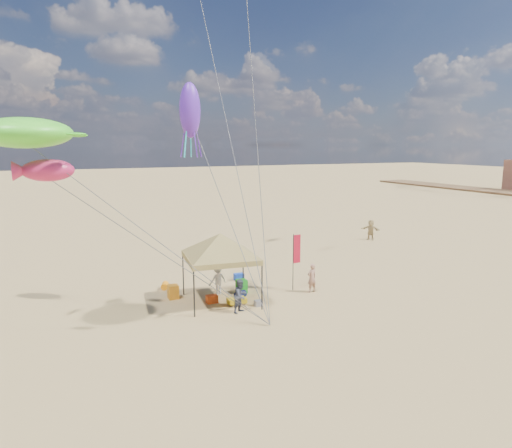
{
  "coord_description": "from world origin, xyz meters",
  "views": [
    {
      "loc": [
        -8.79,
        -16.0,
        7.63
      ],
      "look_at": [
        0.0,
        3.0,
        4.0
      ],
      "focal_mm": 32.02,
      "sensor_mm": 36.0,
      "label": 1
    }
  ],
  "objects_px": {
    "person_near_b": "(241,296)",
    "chair_yellow": "(173,292)",
    "canopy_tent": "(220,236)",
    "chair_green": "(241,286)",
    "cooler_red": "(212,299)",
    "person_far_c": "(371,230)",
    "feather_flag": "(296,253)",
    "person_near_c": "(218,279)",
    "cooler_blue": "(239,277)",
    "person_near_a": "(312,278)",
    "beach_cart": "(237,301)"
  },
  "relations": [
    {
      "from": "cooler_blue",
      "to": "person_near_b",
      "type": "height_order",
      "value": "person_near_b"
    },
    {
      "from": "cooler_red",
      "to": "person_far_c",
      "type": "xyz_separation_m",
      "value": [
        16.77,
        8.86,
        0.64
      ]
    },
    {
      "from": "beach_cart",
      "to": "person_near_a",
      "type": "height_order",
      "value": "person_near_a"
    },
    {
      "from": "person_near_b",
      "to": "person_far_c",
      "type": "height_order",
      "value": "person_far_c"
    },
    {
      "from": "canopy_tent",
      "to": "chair_yellow",
      "type": "relative_size",
      "value": 9.15
    },
    {
      "from": "cooler_blue",
      "to": "chair_green",
      "type": "bearing_deg",
      "value": -109.24
    },
    {
      "from": "canopy_tent",
      "to": "cooler_red",
      "type": "height_order",
      "value": "canopy_tent"
    },
    {
      "from": "chair_green",
      "to": "person_far_c",
      "type": "relative_size",
      "value": 0.42
    },
    {
      "from": "person_far_c",
      "to": "chair_green",
      "type": "bearing_deg",
      "value": -97.23
    },
    {
      "from": "cooler_red",
      "to": "person_near_a",
      "type": "distance_m",
      "value": 5.37
    },
    {
      "from": "canopy_tent",
      "to": "person_near_c",
      "type": "distance_m",
      "value": 2.79
    },
    {
      "from": "person_near_a",
      "to": "person_near_c",
      "type": "xyz_separation_m",
      "value": [
        -4.59,
        1.75,
        0.03
      ]
    },
    {
      "from": "chair_yellow",
      "to": "beach_cart",
      "type": "bearing_deg",
      "value": -39.99
    },
    {
      "from": "canopy_tent",
      "to": "chair_green",
      "type": "xyz_separation_m",
      "value": [
        1.47,
        0.88,
        -2.96
      ]
    },
    {
      "from": "person_far_c",
      "to": "person_near_a",
      "type": "bearing_deg",
      "value": -86.03
    },
    {
      "from": "chair_green",
      "to": "person_near_a",
      "type": "bearing_deg",
      "value": -23.31
    },
    {
      "from": "canopy_tent",
      "to": "feather_flag",
      "type": "distance_m",
      "value": 4.48
    },
    {
      "from": "canopy_tent",
      "to": "person_near_a",
      "type": "distance_m",
      "value": 5.51
    },
    {
      "from": "chair_yellow",
      "to": "person_near_c",
      "type": "xyz_separation_m",
      "value": [
        2.27,
        -0.3,
        0.44
      ]
    },
    {
      "from": "person_near_c",
      "to": "feather_flag",
      "type": "bearing_deg",
      "value": 152.77
    },
    {
      "from": "cooler_blue",
      "to": "person_far_c",
      "type": "distance_m",
      "value": 15.29
    },
    {
      "from": "beach_cart",
      "to": "person_near_b",
      "type": "xyz_separation_m",
      "value": [
        -0.22,
        -1.03,
        0.59
      ]
    },
    {
      "from": "chair_green",
      "to": "chair_yellow",
      "type": "bearing_deg",
      "value": 170.35
    },
    {
      "from": "canopy_tent",
      "to": "cooler_red",
      "type": "relative_size",
      "value": 11.86
    },
    {
      "from": "person_near_b",
      "to": "person_near_a",
      "type": "bearing_deg",
      "value": -16.04
    },
    {
      "from": "feather_flag",
      "to": "person_near_b",
      "type": "relative_size",
      "value": 1.94
    },
    {
      "from": "canopy_tent",
      "to": "chair_green",
      "type": "height_order",
      "value": "canopy_tent"
    },
    {
      "from": "chair_green",
      "to": "person_near_c",
      "type": "height_order",
      "value": "person_near_c"
    },
    {
      "from": "canopy_tent",
      "to": "person_near_b",
      "type": "relative_size",
      "value": 4.08
    },
    {
      "from": "person_near_b",
      "to": "chair_yellow",
      "type": "bearing_deg",
      "value": 96.33
    },
    {
      "from": "cooler_blue",
      "to": "person_near_c",
      "type": "bearing_deg",
      "value": -136.34
    },
    {
      "from": "cooler_red",
      "to": "person_far_c",
      "type": "height_order",
      "value": "person_far_c"
    },
    {
      "from": "cooler_red",
      "to": "person_near_c",
      "type": "distance_m",
      "value": 1.44
    },
    {
      "from": "chair_green",
      "to": "feather_flag",
      "type": "bearing_deg",
      "value": -14.34
    },
    {
      "from": "beach_cart",
      "to": "person_near_a",
      "type": "distance_m",
      "value": 4.34
    },
    {
      "from": "feather_flag",
      "to": "person_near_c",
      "type": "bearing_deg",
      "value": 165.95
    },
    {
      "from": "canopy_tent",
      "to": "person_near_b",
      "type": "bearing_deg",
      "value": -78.79
    },
    {
      "from": "cooler_blue",
      "to": "person_far_c",
      "type": "height_order",
      "value": "person_far_c"
    },
    {
      "from": "cooler_blue",
      "to": "beach_cart",
      "type": "xyz_separation_m",
      "value": [
        -1.67,
        -3.73,
        0.01
      ]
    },
    {
      "from": "cooler_red",
      "to": "canopy_tent",
      "type": "bearing_deg",
      "value": -9.71
    },
    {
      "from": "cooler_blue",
      "to": "cooler_red",
      "type": "bearing_deg",
      "value": -131.97
    },
    {
      "from": "feather_flag",
      "to": "person_far_c",
      "type": "xyz_separation_m",
      "value": [
        12.03,
        8.77,
        -1.2
      ]
    },
    {
      "from": "person_near_b",
      "to": "feather_flag",
      "type": "bearing_deg",
      "value": -4.83
    },
    {
      "from": "canopy_tent",
      "to": "cooler_red",
      "type": "distance_m",
      "value": 3.16
    },
    {
      "from": "cooler_blue",
      "to": "chair_green",
      "type": "relative_size",
      "value": 0.77
    },
    {
      "from": "chair_yellow",
      "to": "person_near_a",
      "type": "xyz_separation_m",
      "value": [
        6.87,
        -2.05,
        0.41
      ]
    },
    {
      "from": "cooler_red",
      "to": "cooler_blue",
      "type": "xyz_separation_m",
      "value": [
        2.67,
        2.97,
        0.0
      ]
    },
    {
      "from": "canopy_tent",
      "to": "cooler_red",
      "type": "xyz_separation_m",
      "value": [
        -0.45,
        0.08,
        -3.12
      ]
    },
    {
      "from": "person_near_a",
      "to": "person_near_b",
      "type": "distance_m",
      "value": 4.66
    },
    {
      "from": "chair_green",
      "to": "cooler_red",
      "type": "bearing_deg",
      "value": -157.15
    }
  ]
}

